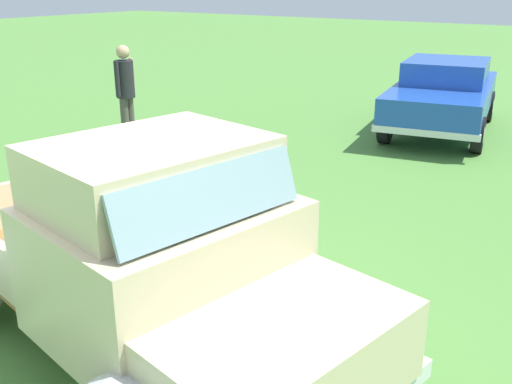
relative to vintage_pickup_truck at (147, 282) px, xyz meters
The scene contains 4 objects.
ground_plane 0.85m from the vintage_pickup_truck, 168.92° to the left, with size 80.00×80.00×0.00m, color #548C3D.
vintage_pickup_truck is the anchor object (origin of this frame).
show_car_0 9.11m from the vintage_pickup_truck, 93.92° to the left, with size 2.60×4.56×1.43m.
spectator_0 6.99m from the vintage_pickup_truck, 137.41° to the left, with size 0.39×0.54×1.84m.
Camera 1 is at (3.37, -2.94, 2.97)m, focal length 41.44 mm.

